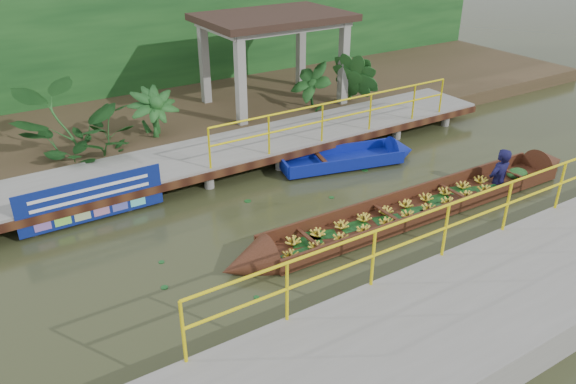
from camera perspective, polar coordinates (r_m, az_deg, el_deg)
ground at (r=12.04m, az=1.84°, el=-3.30°), size 80.00×80.00×0.00m
land_strip at (r=18.08m, az=-11.65°, el=7.66°), size 30.00×8.00×0.45m
far_dock at (r=14.49m, az=-5.67°, el=4.21°), size 16.00×2.06×1.66m
near_dock at (r=9.99m, az=20.70°, el=-10.40°), size 18.00×2.40×1.73m
pavilion at (r=17.61m, az=-1.50°, el=16.43°), size 4.40×3.00×3.00m
foliage_backdrop at (r=19.89m, az=-14.90°, el=14.42°), size 30.00×0.80×4.00m
vendor_boat at (r=12.98m, az=14.58°, el=-0.60°), size 9.80×1.19×2.17m
moored_blue_boat at (r=15.07m, az=8.48°, el=3.65°), size 3.84×1.78×0.89m
blue_banner at (r=12.53m, az=-19.29°, el=-0.75°), size 3.05×0.04×0.95m
tropical_plants at (r=15.34m, az=-14.08°, el=7.75°), size 14.21×1.21×1.51m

